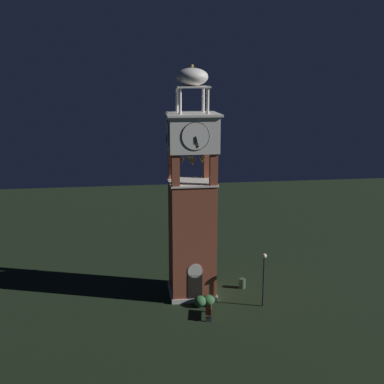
{
  "coord_description": "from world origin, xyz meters",
  "views": [
    {
      "loc": [
        -4.99,
        -36.09,
        16.79
      ],
      "look_at": [
        0.0,
        0.0,
        8.19
      ],
      "focal_mm": 46.86,
      "sensor_mm": 36.0,
      "label": 1
    }
  ],
  "objects_px": {
    "trash_bin": "(242,283)",
    "park_bench": "(209,311)",
    "lamp_post": "(264,270)",
    "clock_tower": "(192,206)"
  },
  "relations": [
    {
      "from": "clock_tower",
      "to": "trash_bin",
      "type": "bearing_deg",
      "value": 6.46
    },
    {
      "from": "clock_tower",
      "to": "park_bench",
      "type": "bearing_deg",
      "value": -80.22
    },
    {
      "from": "lamp_post",
      "to": "clock_tower",
      "type": "bearing_deg",
      "value": 149.44
    },
    {
      "from": "park_bench",
      "to": "trash_bin",
      "type": "distance_m",
      "value": 5.67
    },
    {
      "from": "trash_bin",
      "to": "clock_tower",
      "type": "bearing_deg",
      "value": -173.54
    },
    {
      "from": "trash_bin",
      "to": "park_bench",
      "type": "bearing_deg",
      "value": -127.52
    },
    {
      "from": "park_bench",
      "to": "lamp_post",
      "type": "height_order",
      "value": "lamp_post"
    },
    {
      "from": "clock_tower",
      "to": "trash_bin",
      "type": "relative_size",
      "value": 21.83
    },
    {
      "from": "lamp_post",
      "to": "trash_bin",
      "type": "relative_size",
      "value": 5.15
    },
    {
      "from": "clock_tower",
      "to": "lamp_post",
      "type": "height_order",
      "value": "clock_tower"
    }
  ]
}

